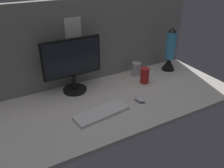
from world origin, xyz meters
TOP-DOWN VIEW (x-y plane):
  - ground_plane at (0.00, 0.00)cm, footprint 180.00×80.00cm
  - cubicle_wall_back at (-0.02, 37.50)cm, footprint 180.00×5.50cm
  - monitor at (-21.82, 25.13)cm, footprint 43.96×18.00cm
  - keyboard at (-17.53, -12.72)cm, footprint 38.30×17.38cm
  - mouse at (13.56, -11.61)cm, footprint 7.48×10.56cm
  - mug_red_plastic at (32.92, 9.70)cm, footprint 7.13×7.13cm
  - mug_steel at (34.67, 24.41)cm, footprint 7.40×7.40cm
  - lava_lamp at (66.81, 20.11)cm, footprint 11.94×11.94cm

SIDE VIEW (x-z plane):
  - ground_plane at x=0.00cm, z-range -3.00..0.00cm
  - keyboard at x=-17.53cm, z-range 0.00..2.00cm
  - mouse at x=13.56cm, z-range 0.00..3.40cm
  - mug_steel at x=34.67cm, z-range 0.00..11.35cm
  - mug_red_plastic at x=32.92cm, z-range 0.00..12.71cm
  - lava_lamp at x=66.81cm, z-range -3.15..35.93cm
  - monitor at x=-21.82cm, z-range 2.38..43.49cm
  - cubicle_wall_back at x=-0.02cm, z-range 0.02..65.63cm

